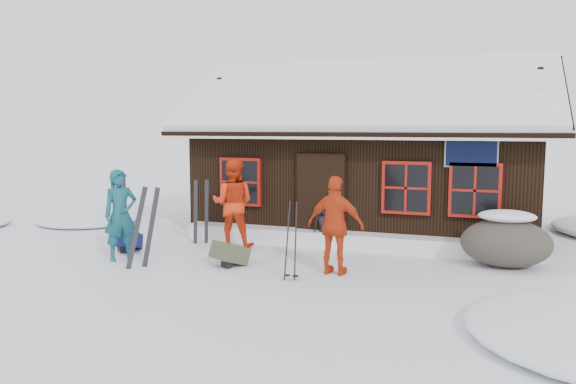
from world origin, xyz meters
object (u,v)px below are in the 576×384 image
(boulder, at_px, (506,241))
(backpack_olive, at_px, (230,257))
(skier_orange_left, at_px, (233,203))
(skier_teal, at_px, (121,215))
(ski_pair_left, at_px, (144,228))
(skier_crouched, at_px, (324,225))
(ski_poles, at_px, (291,242))
(skier_orange_right, at_px, (336,225))
(backpack_blue, at_px, (130,244))

(boulder, xyz_separation_m, backpack_olive, (-4.97, -1.71, -0.33))
(skier_orange_left, height_order, boulder, skier_orange_left)
(skier_teal, height_order, boulder, skier_teal)
(skier_teal, relative_size, boulder, 1.09)
(ski_pair_left, bearing_deg, skier_crouched, 27.49)
(ski_poles, distance_m, backpack_olive, 1.63)
(skier_orange_left, xyz_separation_m, ski_poles, (2.13, -2.17, -0.30))
(skier_orange_right, distance_m, ski_pair_left, 3.60)
(skier_orange_right, bearing_deg, skier_teal, 9.25)
(backpack_blue, bearing_deg, boulder, -10.33)
(skier_teal, distance_m, backpack_blue, 1.06)
(skier_teal, distance_m, backpack_olive, 2.40)
(skier_teal, xyz_separation_m, skier_orange_left, (1.57, 1.89, 0.07))
(skier_teal, bearing_deg, ski_poles, -57.50)
(boulder, height_order, ski_poles, ski_poles)
(boulder, relative_size, backpack_olive, 2.71)
(boulder, relative_size, ski_pair_left, 1.05)
(skier_crouched, bearing_deg, backpack_olive, -135.08)
(skier_crouched, relative_size, backpack_blue, 1.64)
(skier_teal, height_order, ski_poles, skier_teal)
(skier_orange_right, distance_m, backpack_blue, 4.70)
(ski_poles, bearing_deg, skier_orange_left, 134.59)
(skier_orange_left, height_order, backpack_blue, skier_orange_left)
(skier_orange_right, bearing_deg, ski_pair_left, 16.76)
(skier_teal, xyz_separation_m, skier_crouched, (3.46, 2.61, -0.43))
(skier_orange_left, xyz_separation_m, skier_orange_right, (2.75, -1.52, -0.08))
(ski_poles, xyz_separation_m, backpack_olive, (-1.45, 0.56, -0.50))
(backpack_olive, bearing_deg, ski_pair_left, -125.54)
(skier_orange_left, bearing_deg, skier_crouched, -171.06)
(skier_crouched, xyz_separation_m, backpack_olive, (-1.20, -2.33, -0.31))
(skier_crouched, distance_m, ski_pair_left, 4.02)
(skier_teal, distance_m, ski_pair_left, 0.92)
(skier_orange_right, xyz_separation_m, ski_pair_left, (-3.51, -0.77, -0.13))
(skier_orange_right, xyz_separation_m, boulder, (2.91, 1.62, -0.40))
(skier_teal, xyz_separation_m, boulder, (7.23, 1.99, -0.41))
(skier_crouched, bearing_deg, skier_orange_left, -176.83)
(skier_orange_right, distance_m, backpack_olive, 2.19)
(ski_poles, bearing_deg, skier_crouched, 94.90)
(skier_crouched, relative_size, ski_poles, 0.67)
(skier_orange_right, relative_size, boulder, 1.07)
(skier_crouched, distance_m, boulder, 3.82)
(skier_teal, xyz_separation_m, backpack_blue, (-0.31, 0.69, -0.75))
(ski_pair_left, relative_size, backpack_blue, 2.76)
(skier_orange_right, height_order, backpack_olive, skier_orange_right)
(skier_teal, distance_m, skier_orange_left, 2.46)
(skier_crouched, bearing_deg, boulder, -27.31)
(skier_orange_left, relative_size, skier_crouched, 2.05)
(skier_teal, relative_size, skier_orange_left, 0.93)
(skier_teal, bearing_deg, backpack_olive, -46.17)
(skier_orange_left, distance_m, boulder, 5.68)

